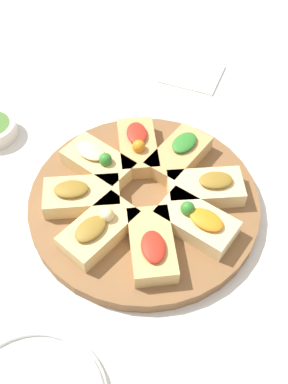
% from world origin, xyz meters
% --- Properties ---
extents(ground_plane, '(3.00, 3.00, 0.00)m').
position_xyz_m(ground_plane, '(0.00, 0.00, 0.00)').
color(ground_plane, silver).
extents(serving_board, '(0.38, 0.38, 0.02)m').
position_xyz_m(serving_board, '(0.00, 0.00, 0.01)').
color(serving_board, brown).
rests_on(serving_board, ground_plane).
extents(focaccia_slice_0, '(0.13, 0.13, 0.05)m').
position_xyz_m(focaccia_slice_0, '(0.08, -0.06, 0.04)').
color(focaccia_slice_0, tan).
rests_on(focaccia_slice_0, serving_board).
extents(focaccia_slice_1, '(0.12, 0.07, 0.05)m').
position_xyz_m(focaccia_slice_1, '(0.10, 0.01, 0.04)').
color(focaccia_slice_1, '#DBB775').
rests_on(focaccia_slice_1, serving_board).
extents(focaccia_slice_2, '(0.13, 0.13, 0.04)m').
position_xyz_m(focaccia_slice_2, '(0.07, 0.07, 0.04)').
color(focaccia_slice_2, '#DBB775').
rests_on(focaccia_slice_2, serving_board).
extents(focaccia_slice_3, '(0.07, 0.12, 0.05)m').
position_xyz_m(focaccia_slice_3, '(-0.00, 0.10, 0.04)').
color(focaccia_slice_3, '#DBB775').
rests_on(focaccia_slice_3, serving_board).
extents(focaccia_slice_4, '(0.13, 0.13, 0.04)m').
position_xyz_m(focaccia_slice_4, '(-0.08, 0.06, 0.04)').
color(focaccia_slice_4, tan).
rests_on(focaccia_slice_4, serving_board).
extents(focaccia_slice_5, '(0.13, 0.08, 0.05)m').
position_xyz_m(focaccia_slice_5, '(-0.10, -0.01, 0.04)').
color(focaccia_slice_5, '#E5C689').
rests_on(focaccia_slice_5, serving_board).
extents(focaccia_slice_6, '(0.13, 0.13, 0.04)m').
position_xyz_m(focaccia_slice_6, '(-0.07, -0.07, 0.04)').
color(focaccia_slice_6, '#E5C689').
rests_on(focaccia_slice_6, serving_board).
extents(focaccia_slice_7, '(0.08, 0.13, 0.04)m').
position_xyz_m(focaccia_slice_7, '(0.01, -0.10, 0.04)').
color(focaccia_slice_7, tan).
rests_on(focaccia_slice_7, serving_board).
extents(napkin_stack, '(0.15, 0.14, 0.01)m').
position_xyz_m(napkin_stack, '(0.16, -0.32, 0.00)').
color(napkin_stack, white).
rests_on(napkin_stack, ground_plane).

